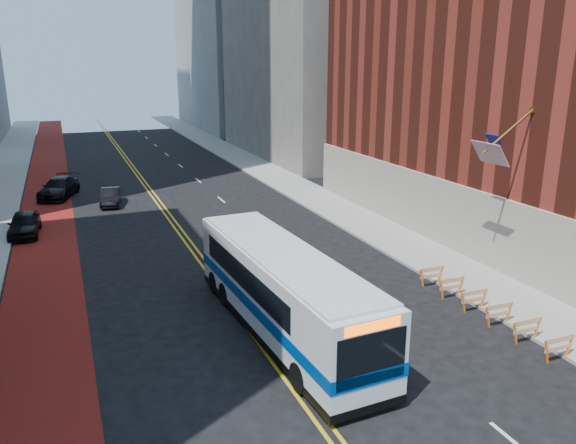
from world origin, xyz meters
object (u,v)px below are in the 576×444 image
Objects in this scene: transit_bus at (282,290)px; car_a at (24,224)px; car_b at (110,197)px; car_c at (59,188)px.

car_a is at bearing 116.35° from transit_bus.
car_b is at bearing 49.63° from car_a.
transit_bus is 2.97× the size of car_a.
car_b is 0.72× the size of car_c.
car_b is (5.78, 5.99, -0.10)m from car_a.
transit_bus is 21.16m from car_a.
car_a is 0.81× the size of car_c.
car_c is (2.15, 10.23, 0.04)m from car_a.
transit_bus is 24.86m from car_b.
car_b is 5.58m from car_c.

